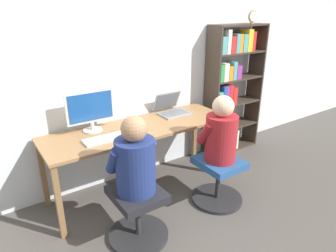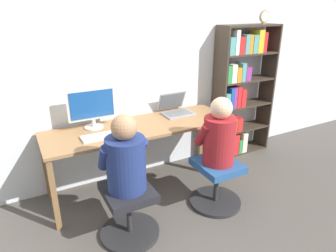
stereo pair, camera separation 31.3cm
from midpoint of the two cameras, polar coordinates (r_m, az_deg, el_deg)
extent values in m
plane|color=#4C4742|center=(3.28, -4.81, -14.29)|extent=(14.00, 14.00, 0.00)
cube|color=silver|center=(3.35, -11.62, 10.58)|extent=(10.00, 0.05, 2.60)
cube|color=olive|center=(3.17, -8.10, -0.44)|extent=(2.02, 0.64, 0.03)
cube|color=brown|center=(2.85, -23.16, -13.39)|extent=(0.05, 0.05, 0.72)
cube|color=brown|center=(3.61, 8.21, -4.12)|extent=(0.05, 0.05, 0.72)
cube|color=brown|center=(3.34, -25.25, -8.43)|extent=(0.05, 0.05, 0.72)
cube|color=brown|center=(4.01, 2.84, -1.26)|extent=(0.05, 0.05, 0.72)
cylinder|color=beige|center=(3.17, -16.91, -0.80)|extent=(0.19, 0.19, 0.01)
cylinder|color=beige|center=(3.15, -17.00, 0.00)|extent=(0.04, 0.04, 0.08)
cube|color=beige|center=(3.08, -17.41, 3.49)|extent=(0.49, 0.02, 0.32)
cube|color=#19478C|center=(3.07, -17.34, 3.44)|extent=(0.44, 0.01, 0.28)
cube|color=gray|center=(3.49, -1.27, 2.31)|extent=(0.35, 0.24, 0.02)
cube|color=slate|center=(3.49, -1.27, 2.49)|extent=(0.31, 0.19, 0.00)
cube|color=gray|center=(3.59, -2.74, 4.83)|extent=(0.35, 0.10, 0.22)
cube|color=slate|center=(3.59, -2.70, 4.77)|extent=(0.31, 0.09, 0.19)
cube|color=silver|center=(2.92, -14.76, -2.40)|extent=(0.43, 0.16, 0.02)
cube|color=#BAB8AD|center=(2.91, -14.79, -2.17)|extent=(0.39, 0.13, 0.00)
ellipsoid|color=black|center=(3.03, -9.97, -0.99)|extent=(0.06, 0.09, 0.03)
cylinder|color=#262628|center=(2.88, -8.91, -19.87)|extent=(0.53, 0.53, 0.04)
cylinder|color=#262628|center=(2.75, -9.17, -16.64)|extent=(0.05, 0.05, 0.38)
cube|color=black|center=(2.62, -9.46, -12.79)|extent=(0.40, 0.45, 0.07)
cylinder|color=#262628|center=(3.31, 6.54, -13.57)|extent=(0.53, 0.53, 0.04)
cylinder|color=#262628|center=(3.19, 6.70, -10.54)|extent=(0.05, 0.05, 0.38)
cube|color=#234C84|center=(3.08, 6.88, -7.01)|extent=(0.40, 0.45, 0.07)
cylinder|color=navy|center=(2.48, -9.84, -7.66)|extent=(0.33, 0.33, 0.47)
sphere|color=#A87A56|center=(2.34, -10.34, -0.63)|extent=(0.21, 0.21, 0.21)
cylinder|color=navy|center=(2.46, -13.91, -6.52)|extent=(0.09, 0.21, 0.27)
cylinder|color=navy|center=(2.56, -7.41, -4.81)|extent=(0.09, 0.21, 0.27)
cylinder|color=maroon|center=(2.96, 7.11, -2.41)|extent=(0.31, 0.31, 0.47)
sphere|color=beige|center=(2.85, 7.41, 3.67)|extent=(0.21, 0.21, 0.21)
cylinder|color=maroon|center=(2.89, 4.07, -1.40)|extent=(0.09, 0.21, 0.27)
cylinder|color=maroon|center=(3.07, 8.43, -0.18)|extent=(0.09, 0.21, 0.27)
cube|color=#382D23|center=(3.91, 5.98, 5.85)|extent=(0.02, 0.27, 1.73)
cube|color=#382D23|center=(4.47, 14.20, 7.31)|extent=(0.02, 0.27, 1.73)
cube|color=#382D23|center=(4.47, 9.64, -3.96)|extent=(0.80, 0.26, 0.02)
cube|color=#382D23|center=(4.33, 9.91, 0.11)|extent=(0.80, 0.26, 0.02)
cube|color=#382D23|center=(4.22, 10.21, 4.41)|extent=(0.80, 0.26, 0.02)
cube|color=#382D23|center=(4.14, 10.52, 8.92)|extent=(0.80, 0.26, 0.02)
cube|color=#382D23|center=(4.08, 10.85, 13.59)|extent=(0.80, 0.26, 0.02)
cube|color=#382D23|center=(4.05, 11.20, 18.36)|extent=(0.80, 0.26, 0.02)
cube|color=red|center=(4.17, 6.54, -3.63)|extent=(0.08, 0.20, 0.25)
cube|color=silver|center=(4.19, 7.46, -3.39)|extent=(0.05, 0.15, 0.27)
cube|color=#2D8C47|center=(4.26, 7.78, -3.24)|extent=(0.06, 0.21, 0.24)
cube|color=red|center=(4.27, 8.82, -2.84)|extent=(0.08, 0.15, 0.29)
cube|color=#2D8C47|center=(4.35, 9.36, -3.06)|extent=(0.05, 0.19, 0.20)
cube|color=silver|center=(4.37, 10.22, -2.39)|extent=(0.08, 0.16, 0.28)
cube|color=gold|center=(4.05, 6.53, 0.30)|extent=(0.06, 0.21, 0.18)
cube|color=gold|center=(4.05, 7.40, 0.89)|extent=(0.05, 0.16, 0.26)
cube|color=#2D8C47|center=(4.09, 7.87, 1.06)|extent=(0.04, 0.18, 0.26)
cube|color=orange|center=(4.15, 8.24, 0.81)|extent=(0.05, 0.22, 0.19)
cube|color=red|center=(4.19, 9.16, 0.93)|extent=(0.09, 0.19, 0.18)
cube|color=teal|center=(3.93, 6.97, 5.07)|extent=(0.07, 0.18, 0.21)
cube|color=#1E4C9E|center=(3.97, 7.65, 5.69)|extent=(0.05, 0.20, 0.27)
cube|color=#8C338C|center=(4.00, 8.21, 5.79)|extent=(0.04, 0.20, 0.27)
cube|color=red|center=(4.04, 8.93, 5.90)|extent=(0.06, 0.18, 0.27)
cube|color=red|center=(4.08, 9.86, 5.73)|extent=(0.07, 0.15, 0.23)
cube|color=#2D8C47|center=(3.84, 7.20, 9.98)|extent=(0.06, 0.17, 0.22)
cube|color=silver|center=(3.88, 8.08, 10.14)|extent=(0.07, 0.16, 0.23)
cube|color=orange|center=(3.96, 8.64, 10.03)|extent=(0.06, 0.22, 0.18)
cube|color=teal|center=(3.98, 9.75, 10.37)|extent=(0.06, 0.16, 0.23)
cube|color=#8C338C|center=(4.04, 10.48, 10.09)|extent=(0.08, 0.17, 0.18)
cube|color=teal|center=(3.79, 7.50, 14.99)|extent=(0.08, 0.18, 0.21)
cube|color=silver|center=(3.86, 8.17, 15.64)|extent=(0.06, 0.23, 0.29)
cube|color=red|center=(3.89, 9.33, 15.03)|extent=(0.08, 0.16, 0.21)
cube|color=teal|center=(3.95, 10.06, 15.26)|extent=(0.06, 0.19, 0.23)
cube|color=orange|center=(4.00, 10.60, 15.27)|extent=(0.05, 0.20, 0.23)
cube|color=teal|center=(4.03, 11.60, 15.22)|extent=(0.07, 0.16, 0.22)
cube|color=gold|center=(4.10, 12.46, 15.64)|extent=(0.08, 0.17, 0.28)
cube|color=red|center=(4.17, 12.86, 15.50)|extent=(0.05, 0.23, 0.25)
cube|color=olive|center=(4.10, 13.52, 18.53)|extent=(0.05, 0.03, 0.02)
cylinder|color=olive|center=(4.09, 13.62, 19.66)|extent=(0.14, 0.02, 0.14)
cylinder|color=white|center=(4.08, 13.75, 19.64)|extent=(0.12, 0.00, 0.12)
camera|label=1|loc=(0.16, -92.86, -1.13)|focal=32.00mm
camera|label=2|loc=(0.16, 87.14, 1.13)|focal=32.00mm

